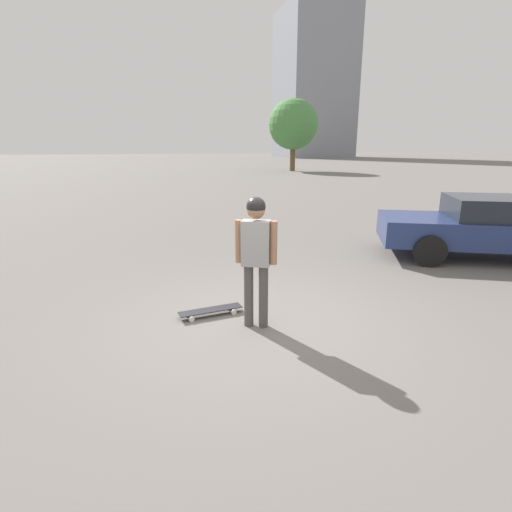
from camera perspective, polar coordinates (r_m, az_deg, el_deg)
The scene contains 6 objects.
ground_plane at distance 5.62m, azimuth 0.00°, elevation -9.92°, with size 220.00×220.00×0.00m, color slate.
person at distance 5.24m, azimuth 0.00°, elevation 1.12°, with size 0.52×0.34×1.79m.
skateboard at distance 5.96m, azimuth -6.50°, elevation -7.74°, with size 0.96×0.37×0.09m.
car_parked_near at distance 10.09m, azimuth 30.83°, elevation 3.64°, with size 4.94×3.55×1.35m.
building_block_distant at distance 84.71m, azimuth 8.21°, elevation 23.02°, with size 12.36×14.28×27.09m.
tree_distant at distance 39.21m, azimuth 5.36°, elevation 18.20°, with size 4.61×4.61×6.56m.
Camera 1 is at (-1.30, -4.91, 2.43)m, focal length 28.00 mm.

